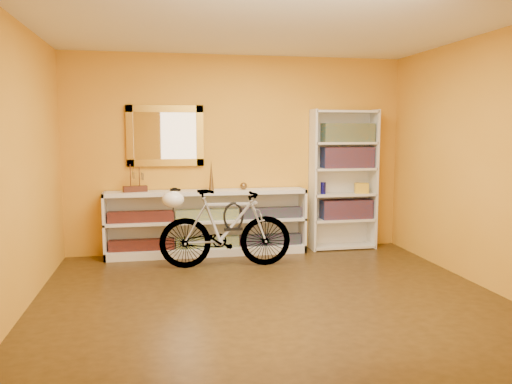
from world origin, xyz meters
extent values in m
cube|color=#31200D|center=(0.00, 0.00, -0.01)|extent=(4.50, 4.00, 0.01)
cube|color=silver|center=(0.00, 0.00, 2.60)|extent=(4.50, 4.00, 0.01)
cube|color=orange|center=(0.00, 2.00, 1.30)|extent=(4.50, 0.01, 2.60)
cube|color=orange|center=(-2.25, 0.00, 1.30)|extent=(0.01, 4.00, 2.60)
cube|color=orange|center=(2.25, 0.00, 1.30)|extent=(0.01, 4.00, 2.60)
cube|color=olive|center=(-0.95, 1.97, 1.55)|extent=(0.98, 0.06, 0.78)
cube|color=silver|center=(0.90, 1.99, 0.25)|extent=(0.09, 0.02, 0.09)
cube|color=black|center=(-0.44, 1.79, 0.17)|extent=(2.50, 0.13, 0.14)
cube|color=navy|center=(-0.44, 1.79, 0.54)|extent=(2.50, 0.13, 0.14)
imported|color=black|center=(-0.84, 1.81, 0.85)|extent=(0.00, 0.00, 0.00)
cone|color=brown|center=(-0.38, 1.81, 1.04)|extent=(0.07, 0.07, 0.39)
sphere|color=brown|center=(0.05, 1.81, 0.90)|extent=(0.09, 0.09, 0.09)
cube|color=maroon|center=(1.48, 1.84, 0.55)|extent=(0.70, 0.22, 0.26)
cube|color=maroon|center=(1.48, 1.84, 1.25)|extent=(0.70, 0.22, 0.28)
cube|color=#1B5260|center=(1.48, 1.84, 1.59)|extent=(0.70, 0.22, 0.25)
cylinder|color=#151696|center=(1.14, 1.82, 0.85)|extent=(0.07, 0.07, 0.16)
cube|color=maroon|center=(1.23, 1.87, 1.55)|extent=(0.15, 0.15, 0.16)
cube|color=gold|center=(1.68, 1.80, 0.84)|extent=(0.20, 0.16, 0.14)
imported|color=silver|center=(-0.28, 1.17, 0.47)|extent=(0.49, 1.61, 0.94)
ellipsoid|color=white|center=(-0.88, 1.20, 0.82)|extent=(0.26, 0.24, 0.19)
torus|color=black|center=(-0.18, 1.17, 0.61)|extent=(0.25, 0.03, 0.25)
camera|label=1|loc=(-1.02, -4.69, 1.61)|focal=35.56mm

